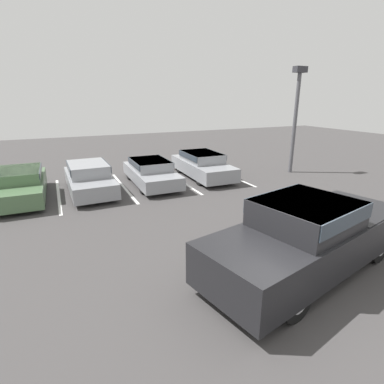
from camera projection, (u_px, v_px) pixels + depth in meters
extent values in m
plane|color=#423F3F|center=(287.00, 287.00, 6.59)|extent=(60.00, 60.00, 0.00)
cube|color=white|center=(59.00, 195.00, 12.81)|extent=(0.12, 5.19, 0.01)
cube|color=white|center=(124.00, 187.00, 13.93)|extent=(0.12, 5.19, 0.01)
cube|color=white|center=(179.00, 180.00, 15.05)|extent=(0.12, 5.19, 0.01)
cube|color=white|center=(227.00, 175.00, 16.17)|extent=(0.12, 5.19, 0.01)
cube|color=black|center=(309.00, 241.00, 7.07)|extent=(6.09, 3.18, 0.94)
cube|color=black|center=(306.00, 214.00, 6.67)|extent=(2.43, 2.23, 0.61)
cube|color=#2D3842|center=(307.00, 208.00, 6.63)|extent=(2.40, 2.28, 0.34)
cube|color=black|center=(350.00, 208.00, 8.00)|extent=(2.50, 2.32, 0.13)
cube|color=silver|center=(362.00, 226.00, 8.80)|extent=(0.63, 2.01, 0.28)
cylinder|color=black|center=(317.00, 224.00, 8.78)|extent=(0.94, 0.48, 0.90)
cylinder|color=#ADADB2|center=(317.00, 224.00, 8.78)|extent=(0.55, 0.41, 0.49)
cylinder|color=black|center=(376.00, 245.00, 7.54)|extent=(0.94, 0.48, 0.90)
cylinder|color=#ADADB2|center=(376.00, 245.00, 7.54)|extent=(0.55, 0.41, 0.49)
cylinder|color=black|center=(231.00, 261.00, 6.78)|extent=(0.94, 0.48, 0.90)
cylinder|color=#ADADB2|center=(231.00, 261.00, 6.78)|extent=(0.55, 0.41, 0.49)
cylinder|color=black|center=(294.00, 298.00, 5.53)|extent=(0.94, 0.48, 0.90)
cylinder|color=#ADADB2|center=(294.00, 298.00, 5.53)|extent=(0.55, 0.41, 0.49)
cube|color=#4C6B47|center=(21.00, 188.00, 12.17)|extent=(1.83, 4.52, 0.63)
cube|color=#4C6B47|center=(19.00, 175.00, 12.09)|extent=(1.59, 2.36, 0.43)
cube|color=#2D3842|center=(19.00, 172.00, 12.06)|extent=(1.66, 2.31, 0.26)
cylinder|color=black|center=(41.00, 199.00, 11.38)|extent=(0.24, 0.61, 0.61)
cylinder|color=#ADADB2|center=(41.00, 199.00, 11.38)|extent=(0.25, 0.34, 0.34)
cylinder|color=black|center=(43.00, 182.00, 13.65)|extent=(0.24, 0.61, 0.61)
cylinder|color=#ADADB2|center=(43.00, 182.00, 13.65)|extent=(0.25, 0.34, 0.34)
cylinder|color=black|center=(5.00, 186.00, 13.07)|extent=(0.24, 0.61, 0.61)
cylinder|color=#ADADB2|center=(5.00, 186.00, 13.07)|extent=(0.25, 0.34, 0.34)
cube|color=gray|center=(90.00, 182.00, 13.07)|extent=(1.83, 4.35, 0.61)
cube|color=gray|center=(88.00, 169.00, 12.98)|extent=(1.58, 2.27, 0.50)
cube|color=#2D3842|center=(88.00, 167.00, 12.95)|extent=(1.65, 2.23, 0.30)
cylinder|color=black|center=(113.00, 191.00, 12.37)|extent=(0.21, 0.62, 0.62)
cylinder|color=#ADADB2|center=(113.00, 191.00, 12.37)|extent=(0.22, 0.34, 0.34)
cylinder|color=black|center=(75.00, 196.00, 11.74)|extent=(0.21, 0.62, 0.62)
cylinder|color=#ADADB2|center=(75.00, 196.00, 11.74)|extent=(0.22, 0.34, 0.34)
cylinder|color=black|center=(102.00, 177.00, 14.51)|extent=(0.21, 0.62, 0.62)
cylinder|color=#ADADB2|center=(102.00, 177.00, 14.51)|extent=(0.22, 0.34, 0.34)
cylinder|color=black|center=(69.00, 180.00, 13.88)|extent=(0.21, 0.62, 0.62)
cylinder|color=#ADADB2|center=(69.00, 180.00, 13.88)|extent=(0.22, 0.34, 0.34)
cube|color=gray|center=(151.00, 175.00, 14.28)|extent=(1.83, 4.49, 0.56)
cube|color=gray|center=(150.00, 164.00, 14.21)|extent=(1.58, 2.35, 0.43)
cube|color=#2D3842|center=(150.00, 162.00, 14.18)|extent=(1.65, 2.30, 0.26)
cylinder|color=black|center=(175.00, 182.00, 13.47)|extent=(0.25, 0.67, 0.67)
cylinder|color=#ADADB2|center=(175.00, 182.00, 13.47)|extent=(0.25, 0.37, 0.37)
cylinder|color=black|center=(143.00, 186.00, 12.90)|extent=(0.25, 0.67, 0.67)
cylinder|color=#ADADB2|center=(143.00, 186.00, 12.90)|extent=(0.25, 0.37, 0.37)
cylinder|color=black|center=(158.00, 170.00, 15.73)|extent=(0.25, 0.67, 0.67)
cylinder|color=#ADADB2|center=(158.00, 170.00, 15.73)|extent=(0.25, 0.37, 0.37)
cylinder|color=black|center=(130.00, 173.00, 15.16)|extent=(0.25, 0.67, 0.67)
cylinder|color=#ADADB2|center=(130.00, 173.00, 15.16)|extent=(0.25, 0.37, 0.37)
cube|color=gray|center=(202.00, 167.00, 15.59)|extent=(1.92, 4.75, 0.65)
cube|color=gray|center=(202.00, 157.00, 15.51)|extent=(1.64, 2.49, 0.45)
cube|color=#2D3842|center=(202.00, 155.00, 15.48)|extent=(1.71, 2.44, 0.27)
cylinder|color=black|center=(228.00, 175.00, 14.73)|extent=(0.23, 0.67, 0.66)
cylinder|color=#ADADB2|center=(228.00, 175.00, 14.73)|extent=(0.23, 0.37, 0.36)
cylinder|color=black|center=(200.00, 178.00, 14.16)|extent=(0.23, 0.67, 0.66)
cylinder|color=#ADADB2|center=(200.00, 178.00, 14.16)|extent=(0.23, 0.37, 0.36)
cylinder|color=black|center=(205.00, 164.00, 17.12)|extent=(0.23, 0.67, 0.66)
cylinder|color=#ADADB2|center=(205.00, 164.00, 17.12)|extent=(0.23, 0.37, 0.36)
cylinder|color=black|center=(180.00, 167.00, 16.55)|extent=(0.23, 0.67, 0.66)
cylinder|color=#ADADB2|center=(180.00, 167.00, 16.55)|extent=(0.23, 0.37, 0.36)
cylinder|color=#515156|center=(295.00, 125.00, 15.97)|extent=(0.20, 0.20, 5.19)
cube|color=#333338|center=(300.00, 69.00, 15.14)|extent=(0.70, 0.36, 0.30)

